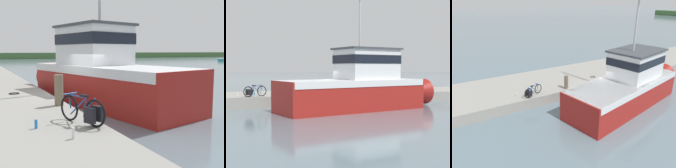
# 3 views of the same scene
# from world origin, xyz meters

# --- Properties ---
(ground_plane) EXTENTS (320.00, 320.00, 0.00)m
(ground_plane) POSITION_xyz_m (0.00, 0.00, 0.00)
(ground_plane) COLOR slate
(dock_pier) EXTENTS (5.90, 80.00, 0.76)m
(dock_pier) POSITION_xyz_m (-4.09, 0.00, 0.38)
(dock_pier) COLOR gray
(dock_pier) RESTS_ON ground_plane
(fishing_boat_main) EXTENTS (5.10, 11.56, 10.54)m
(fishing_boat_main) POSITION_xyz_m (1.63, 0.85, 1.56)
(fishing_boat_main) COLOR maroon
(fishing_boat_main) RESTS_ON ground_plane
(bicycle_touring) EXTENTS (0.79, 1.61, 0.78)m
(bicycle_touring) POSITION_xyz_m (-1.60, -5.51, 1.12)
(bicycle_touring) COLOR black
(bicycle_touring) RESTS_ON dock_pier
(mooring_post) EXTENTS (0.31, 0.31, 1.08)m
(mooring_post) POSITION_xyz_m (-1.50, -2.67, 1.30)
(mooring_post) COLOR #756651
(mooring_post) RESTS_ON dock_pier
(hose_coil) EXTENTS (0.46, 0.46, 0.04)m
(hose_coil) POSITION_xyz_m (-2.57, 0.78, 0.78)
(hose_coil) COLOR black
(hose_coil) RESTS_ON dock_pier
(water_bottle_by_bike) EXTENTS (0.07, 0.07, 0.25)m
(water_bottle_by_bike) POSITION_xyz_m (-2.25, -6.48, 0.89)
(water_bottle_by_bike) COLOR silver
(water_bottle_by_bike) RESTS_ON dock_pier
(water_bottle_on_curb) EXTENTS (0.07, 0.07, 0.22)m
(water_bottle_on_curb) POSITION_xyz_m (-2.81, -5.31, 0.87)
(water_bottle_on_curb) COLOR blue
(water_bottle_on_curb) RESTS_ON dock_pier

